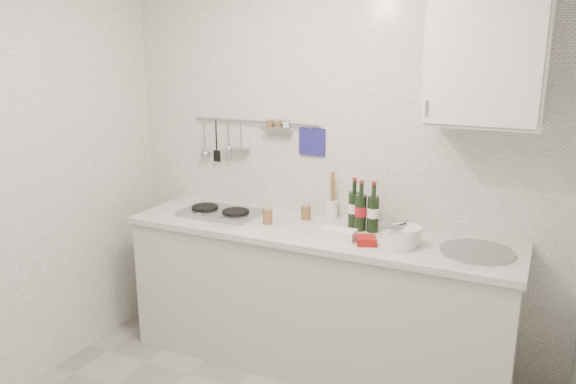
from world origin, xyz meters
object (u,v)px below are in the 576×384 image
object	(u,v)px
plate_stack_hob	(217,212)
wine_bottles	(363,205)
utensil_crock	(332,207)
wall_cabinet	(487,59)
plate_stack_sink	(401,237)

from	to	relation	value
plate_stack_hob	wine_bottles	bearing A→B (deg)	6.15
utensil_crock	plate_stack_hob	bearing A→B (deg)	-161.83
wine_bottles	utensil_crock	size ratio (longest dim) A/B	0.97
wall_cabinet	utensil_crock	bearing A→B (deg)	171.72
plate_stack_hob	plate_stack_sink	world-z (taller)	plate_stack_sink
plate_stack_hob	plate_stack_sink	distance (m)	1.28
wall_cabinet	plate_stack_sink	world-z (taller)	wall_cabinet
wall_cabinet	plate_stack_hob	distance (m)	1.92
wall_cabinet	plate_stack_hob	xyz separation A→B (m)	(-1.63, -0.11, -1.02)
plate_stack_hob	wine_bottles	xyz separation A→B (m)	(0.98, 0.11, 0.14)
plate_stack_hob	utensil_crock	xyz separation A→B (m)	(0.73, 0.24, 0.06)
plate_stack_hob	utensil_crock	bearing A→B (deg)	18.17
plate_stack_hob	wall_cabinet	bearing A→B (deg)	3.84
wall_cabinet	wine_bottles	size ratio (longest dim) A/B	2.26
utensil_crock	wine_bottles	bearing A→B (deg)	-28.22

